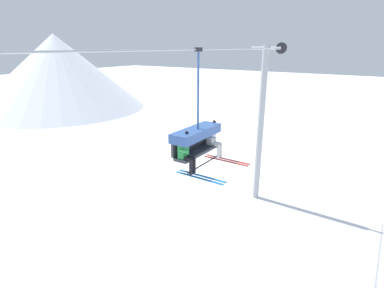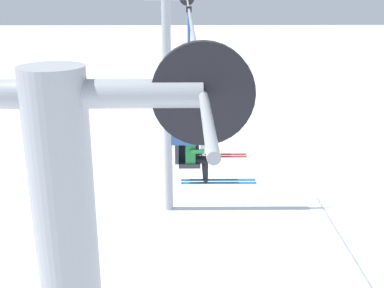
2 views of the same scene
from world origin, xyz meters
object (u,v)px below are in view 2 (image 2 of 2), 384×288
object	(u,v)px
lift_tower_far	(168,103)
skier_white	(194,131)
skier_green	(196,154)
chairlift_chair	(186,129)

from	to	relation	value
lift_tower_far	skier_white	xyz separation A→B (m)	(-6.93, -0.92, 0.98)
skier_green	skier_white	distance (m)	1.72
skier_green	chairlift_chair	bearing A→B (deg)	14.02
lift_tower_far	chairlift_chair	distance (m)	7.93
chairlift_chair	skier_green	size ratio (longest dim) A/B	2.17
chairlift_chair	skier_white	size ratio (longest dim) A/B	2.17
lift_tower_far	chairlift_chair	world-z (taller)	lift_tower_far
chairlift_chair	skier_white	xyz separation A→B (m)	(0.86, -0.21, -0.30)
lift_tower_far	chairlift_chair	size ratio (longest dim) A/B	2.42
skier_green	lift_tower_far	bearing A→B (deg)	6.10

